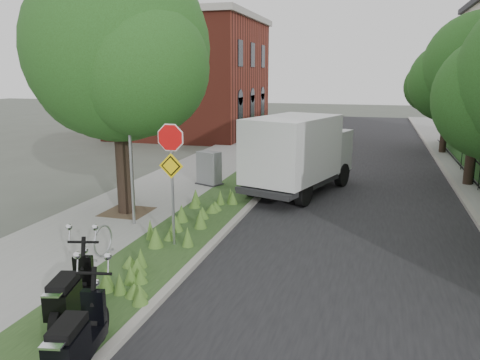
{
  "coord_description": "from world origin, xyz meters",
  "views": [
    {
      "loc": [
        3.39,
        -9.79,
        4.4
      ],
      "look_at": [
        -0.4,
        3.19,
        1.3
      ],
      "focal_mm": 35.0,
      "sensor_mm": 36.0,
      "label": 1
    }
  ],
  "objects_px": {
    "box_truck": "(299,151)",
    "utility_cabinet": "(209,169)",
    "scooter_far": "(75,347)",
    "sign_assembly": "(171,160)",
    "scooter_near": "(69,300)"
  },
  "relations": [
    {
      "from": "scooter_near",
      "to": "box_truck",
      "type": "bearing_deg",
      "value": 78.22
    },
    {
      "from": "scooter_near",
      "to": "utility_cabinet",
      "type": "relative_size",
      "value": 1.49
    },
    {
      "from": "sign_assembly",
      "to": "utility_cabinet",
      "type": "xyz_separation_m",
      "value": [
        -1.4,
        6.52,
        -1.59
      ]
    },
    {
      "from": "sign_assembly",
      "to": "scooter_near",
      "type": "bearing_deg",
      "value": -91.62
    },
    {
      "from": "sign_assembly",
      "to": "utility_cabinet",
      "type": "bearing_deg",
      "value": 102.12
    },
    {
      "from": "box_truck",
      "to": "utility_cabinet",
      "type": "height_order",
      "value": "box_truck"
    },
    {
      "from": "sign_assembly",
      "to": "scooter_far",
      "type": "bearing_deg",
      "value": -80.93
    },
    {
      "from": "sign_assembly",
      "to": "box_truck",
      "type": "relative_size",
      "value": 0.55
    },
    {
      "from": "box_truck",
      "to": "sign_assembly",
      "type": "bearing_deg",
      "value": -107.82
    },
    {
      "from": "scooter_near",
      "to": "utility_cabinet",
      "type": "xyz_separation_m",
      "value": [
        -1.28,
        10.62,
        0.17
      ]
    },
    {
      "from": "scooter_far",
      "to": "box_truck",
      "type": "distance_m",
      "value": 11.95
    },
    {
      "from": "box_truck",
      "to": "utility_cabinet",
      "type": "bearing_deg",
      "value": -179.58
    },
    {
      "from": "scooter_far",
      "to": "sign_assembly",
      "type": "bearing_deg",
      "value": 99.07
    },
    {
      "from": "scooter_far",
      "to": "box_truck",
      "type": "height_order",
      "value": "box_truck"
    },
    {
      "from": "scooter_near",
      "to": "scooter_far",
      "type": "relative_size",
      "value": 0.99
    }
  ]
}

